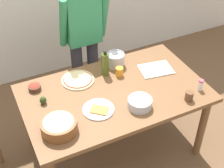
{
  "coord_description": "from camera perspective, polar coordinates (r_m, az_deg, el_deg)",
  "views": [
    {
      "loc": [
        -0.95,
        -1.92,
        2.58
      ],
      "look_at": [
        0.0,
        0.05,
        0.81
      ],
      "focal_mm": 51.72,
      "sensor_mm": 36.0,
      "label": 1
    }
  ],
  "objects": [
    {
      "name": "ground",
      "position": [
        3.35,
        0.38,
        -11.32
      ],
      "size": [
        8.0,
        8.0,
        0.0
      ],
      "primitive_type": "plane",
      "color": "brown"
    },
    {
      "name": "olive_oil_bottle",
      "position": [
        2.94,
        -1.2,
        3.57
      ],
      "size": [
        0.07,
        0.07,
        0.26
      ],
      "color": "#47561E",
      "rests_on": "dining_table"
    },
    {
      "name": "small_sauce_bowl",
      "position": [
        2.89,
        -13.54,
        -0.55
      ],
      "size": [
        0.11,
        0.11,
        0.06
      ],
      "color": "#4C2D1E",
      "rests_on": "dining_table"
    },
    {
      "name": "dining_table",
      "position": [
        2.87,
        0.43,
        -2.76
      ],
      "size": [
        1.6,
        0.96,
        0.76
      ],
      "color": "brown",
      "rests_on": "ground"
    },
    {
      "name": "popcorn_bowl",
      "position": [
        2.46,
        -9.37,
        -7.16
      ],
      "size": [
        0.28,
        0.28,
        0.11
      ],
      "color": "brown",
      "rests_on": "dining_table"
    },
    {
      "name": "pizza_raw_on_board",
      "position": [
        2.94,
        -6.06,
        0.77
      ],
      "size": [
        0.3,
        0.3,
        0.02
      ],
      "color": "beige",
      "rests_on": "dining_table"
    },
    {
      "name": "plate_with_slice",
      "position": [
        2.63,
        -2.39,
        -4.52
      ],
      "size": [
        0.26,
        0.26,
        0.02
      ],
      "color": "white",
      "rests_on": "dining_table"
    },
    {
      "name": "cup_orange",
      "position": [
        2.96,
        1.3,
        2.2
      ],
      "size": [
        0.07,
        0.07,
        0.08
      ],
      "primitive_type": "cylinder",
      "color": "orange",
      "rests_on": "dining_table"
    },
    {
      "name": "cutting_board_white",
      "position": [
        3.08,
        7.77,
        2.58
      ],
      "size": [
        0.33,
        0.26,
        0.01
      ],
      "primitive_type": "cube",
      "rotation": [
        0.0,
        0.0,
        -0.16
      ],
      "color": "white",
      "rests_on": "dining_table"
    },
    {
      "name": "steel_pot",
      "position": [
        3.08,
        0.63,
        4.36
      ],
      "size": [
        0.17,
        0.17,
        0.13
      ],
      "color": "#B7B7BC",
      "rests_on": "dining_table"
    },
    {
      "name": "mixing_bowl_steel",
      "position": [
        2.65,
        4.94,
        -3.38
      ],
      "size": [
        0.2,
        0.2,
        0.08
      ],
      "color": "#B7B7BC",
      "rests_on": "dining_table"
    },
    {
      "name": "person_cook",
      "position": [
        3.28,
        -5.1,
        8.89
      ],
      "size": [
        0.49,
        0.25,
        1.62
      ],
      "color": "#2D2D38",
      "rests_on": "ground"
    },
    {
      "name": "cup_small_brown",
      "position": [
        2.78,
        13.48,
        -2.06
      ],
      "size": [
        0.07,
        0.07,
        0.08
      ],
      "primitive_type": "cylinder",
      "color": "brown",
      "rests_on": "dining_table"
    },
    {
      "name": "salt_shaker",
      "position": [
        2.9,
        15.37,
        -0.16
      ],
      "size": [
        0.04,
        0.04,
        0.11
      ],
      "color": "white",
      "rests_on": "dining_table"
    },
    {
      "name": "avocado",
      "position": [
        2.73,
        -12.09,
        -2.84
      ],
      "size": [
        0.06,
        0.06,
        0.07
      ],
      "primitive_type": "ellipsoid",
      "color": "#2D4219",
      "rests_on": "dining_table"
    }
  ]
}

